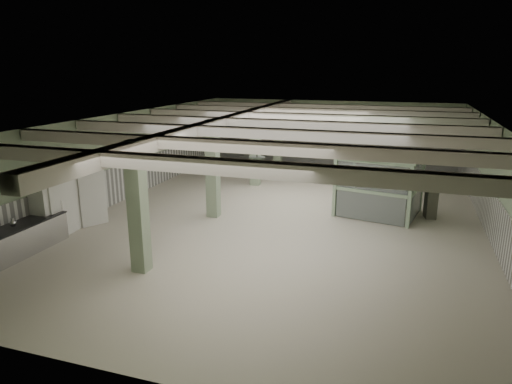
% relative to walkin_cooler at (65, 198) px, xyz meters
% --- Properties ---
extents(floor, '(20.00, 20.00, 0.00)m').
position_rel_walkin_cooler_xyz_m(floor, '(6.62, 3.99, -1.14)').
color(floor, beige).
rests_on(floor, ground).
extents(ceiling, '(14.00, 20.00, 0.02)m').
position_rel_walkin_cooler_xyz_m(ceiling, '(6.62, 3.99, 2.46)').
color(ceiling, silver).
rests_on(ceiling, wall_back).
extents(wall_back, '(14.00, 0.02, 3.60)m').
position_rel_walkin_cooler_xyz_m(wall_back, '(6.62, 13.99, 0.66)').
color(wall_back, '#99AD8A').
rests_on(wall_back, floor).
extents(wall_front, '(14.00, 0.02, 3.60)m').
position_rel_walkin_cooler_xyz_m(wall_front, '(6.62, -6.01, 0.66)').
color(wall_front, '#99AD8A').
rests_on(wall_front, floor).
extents(wall_left, '(0.02, 20.00, 3.60)m').
position_rel_walkin_cooler_xyz_m(wall_left, '(-0.38, 3.99, 0.66)').
color(wall_left, '#99AD8A').
rests_on(wall_left, floor).
extents(wall_right, '(0.02, 20.00, 3.60)m').
position_rel_walkin_cooler_xyz_m(wall_right, '(13.62, 3.99, 0.66)').
color(wall_right, '#99AD8A').
rests_on(wall_right, floor).
extents(wainscot_left, '(0.05, 19.90, 1.50)m').
position_rel_walkin_cooler_xyz_m(wainscot_left, '(-0.35, 3.99, -0.39)').
color(wainscot_left, white).
rests_on(wainscot_left, floor).
extents(wainscot_right, '(0.05, 19.90, 1.50)m').
position_rel_walkin_cooler_xyz_m(wainscot_right, '(13.60, 3.99, -0.39)').
color(wainscot_right, white).
rests_on(wainscot_right, floor).
extents(wainscot_back, '(13.90, 0.05, 1.50)m').
position_rel_walkin_cooler_xyz_m(wainscot_back, '(6.62, 13.97, -0.39)').
color(wainscot_back, white).
rests_on(wainscot_back, floor).
extents(girder, '(0.45, 19.90, 0.40)m').
position_rel_walkin_cooler_xyz_m(girder, '(4.12, 3.99, 2.24)').
color(girder, beige).
rests_on(girder, ceiling).
extents(beam_a, '(13.90, 0.35, 0.32)m').
position_rel_walkin_cooler_xyz_m(beam_a, '(6.62, -3.51, 2.28)').
color(beam_a, beige).
rests_on(beam_a, ceiling).
extents(beam_b, '(13.90, 0.35, 0.32)m').
position_rel_walkin_cooler_xyz_m(beam_b, '(6.62, -1.01, 2.28)').
color(beam_b, beige).
rests_on(beam_b, ceiling).
extents(beam_c, '(13.90, 0.35, 0.32)m').
position_rel_walkin_cooler_xyz_m(beam_c, '(6.62, 1.49, 2.28)').
color(beam_c, beige).
rests_on(beam_c, ceiling).
extents(beam_d, '(13.90, 0.35, 0.32)m').
position_rel_walkin_cooler_xyz_m(beam_d, '(6.62, 3.99, 2.28)').
color(beam_d, beige).
rests_on(beam_d, ceiling).
extents(beam_e, '(13.90, 0.35, 0.32)m').
position_rel_walkin_cooler_xyz_m(beam_e, '(6.62, 6.49, 2.28)').
color(beam_e, beige).
rests_on(beam_e, ceiling).
extents(beam_f, '(13.90, 0.35, 0.32)m').
position_rel_walkin_cooler_xyz_m(beam_f, '(6.62, 8.99, 2.28)').
color(beam_f, beige).
rests_on(beam_f, ceiling).
extents(beam_g, '(13.90, 0.35, 0.32)m').
position_rel_walkin_cooler_xyz_m(beam_g, '(6.62, 11.49, 2.28)').
color(beam_g, beige).
rests_on(beam_g, ceiling).
extents(column_a, '(0.42, 0.42, 3.60)m').
position_rel_walkin_cooler_xyz_m(column_a, '(4.12, -2.01, 0.66)').
color(column_a, '#8DA383').
rests_on(column_a, floor).
extents(column_b, '(0.42, 0.42, 3.60)m').
position_rel_walkin_cooler_xyz_m(column_b, '(4.12, 2.99, 0.66)').
color(column_b, '#8DA383').
rests_on(column_b, floor).
extents(column_c, '(0.42, 0.42, 3.60)m').
position_rel_walkin_cooler_xyz_m(column_c, '(4.12, 7.99, 0.66)').
color(column_c, '#8DA383').
rests_on(column_c, floor).
extents(column_d, '(0.42, 0.42, 3.60)m').
position_rel_walkin_cooler_xyz_m(column_d, '(4.12, 11.99, 0.66)').
color(column_d, '#8DA383').
rests_on(column_d, floor).
extents(pendant_front, '(0.44, 0.44, 0.22)m').
position_rel_walkin_cooler_xyz_m(pendant_front, '(7.12, -1.01, 1.91)').
color(pendant_front, '#2B3A2C').
rests_on(pendant_front, ceiling).
extents(pendant_mid, '(0.44, 0.44, 0.22)m').
position_rel_walkin_cooler_xyz_m(pendant_mid, '(7.12, 4.49, 1.91)').
color(pendant_mid, '#2B3A2C').
rests_on(pendant_mid, ceiling).
extents(pendant_back, '(0.44, 0.44, 0.22)m').
position_rel_walkin_cooler_xyz_m(pendant_back, '(7.12, 9.49, 1.91)').
color(pendant_back, '#2B3A2C').
rests_on(pendant_back, ceiling).
extents(pitcher_near, '(0.19, 0.22, 0.27)m').
position_rel_walkin_cooler_xyz_m(pitcher_near, '(0.06, -2.28, -0.11)').
color(pitcher_near, '#B3B3B8').
rests_on(pitcher_near, prep_counter).
extents(walkin_cooler, '(1.03, 2.49, 2.28)m').
position_rel_walkin_cooler_xyz_m(walkin_cooler, '(0.00, 0.00, 0.00)').
color(walkin_cooler, white).
rests_on(walkin_cooler, floor).
extents(guard_booth, '(3.37, 3.02, 2.39)m').
position_rel_walkin_cooler_xyz_m(guard_booth, '(9.94, 5.21, 0.50)').
color(guard_booth, '#A0BD97').
rests_on(guard_booth, floor).
extents(filing_cabinet, '(0.47, 0.59, 1.14)m').
position_rel_walkin_cooler_xyz_m(filing_cabinet, '(11.83, 5.30, -0.57)').
color(filing_cabinet, '#565749').
rests_on(filing_cabinet, floor).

